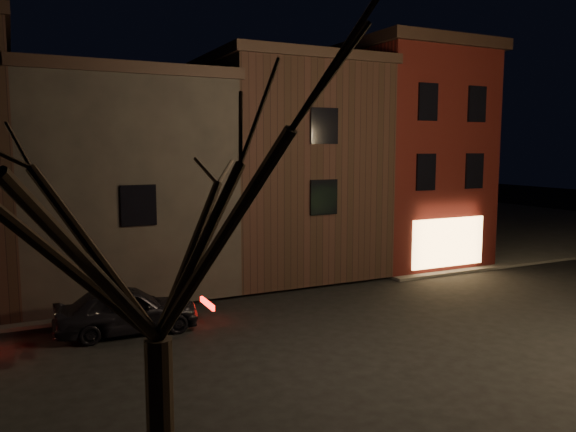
# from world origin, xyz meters

# --- Properties ---
(ground) EXTENTS (120.00, 120.00, 0.00)m
(ground) POSITION_xyz_m (0.00, 0.00, 0.00)
(ground) COLOR black
(ground) RESTS_ON ground
(sidewalk_far_right) EXTENTS (30.00, 30.00, 0.12)m
(sidewalk_far_right) POSITION_xyz_m (20.00, 20.00, 0.06)
(sidewalk_far_right) COLOR #2D2B28
(sidewalk_far_right) RESTS_ON ground
(corner_building) EXTENTS (6.50, 8.50, 10.50)m
(corner_building) POSITION_xyz_m (8.00, 9.47, 5.40)
(corner_building) COLOR #3F0D0B
(corner_building) RESTS_ON ground
(row_building_a) EXTENTS (7.30, 10.30, 9.40)m
(row_building_a) POSITION_xyz_m (1.50, 10.50, 4.83)
(row_building_a) COLOR black
(row_building_a) RESTS_ON ground
(row_building_b) EXTENTS (7.80, 10.30, 8.40)m
(row_building_b) POSITION_xyz_m (-5.75, 10.50, 4.33)
(row_building_b) COLOR black
(row_building_b) RESTS_ON ground
(bare_tree_left) EXTENTS (5.60, 5.60, 7.50)m
(bare_tree_left) POSITION_xyz_m (-8.00, -7.00, 5.43)
(bare_tree_left) COLOR black
(bare_tree_left) RESTS_ON sidewalk_near_left
(parked_car_a) EXTENTS (4.36, 1.90, 1.46)m
(parked_car_a) POSITION_xyz_m (-6.60, 3.37, 0.73)
(parked_car_a) COLOR black
(parked_car_a) RESTS_ON ground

